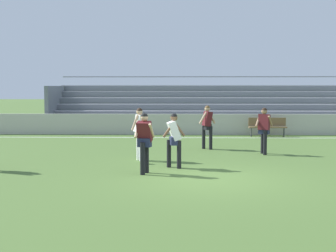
{
  "coord_description": "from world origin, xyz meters",
  "views": [
    {
      "loc": [
        -0.65,
        -12.53,
        2.39
      ],
      "look_at": [
        -1.1,
        4.55,
        1.01
      ],
      "focal_mm": 52.15,
      "sensor_mm": 36.0,
      "label": 1
    }
  ],
  "objects_px": {
    "soccer_ball": "(146,160)",
    "bench_near_wall_gap": "(267,125)",
    "player_dark_trailing_run": "(207,123)",
    "player_white_wide_right": "(140,129)",
    "player_white_challenging": "(174,136)",
    "player_dark_dropping_back": "(144,138)",
    "bleacher_stand": "(206,106)",
    "player_dark_pressing_high": "(264,127)"
  },
  "relations": [
    {
      "from": "player_dark_dropping_back",
      "to": "soccer_ball",
      "type": "relative_size",
      "value": 7.6
    },
    {
      "from": "player_white_wide_right",
      "to": "player_white_challenging",
      "type": "xyz_separation_m",
      "value": [
        1.13,
        -1.41,
        -0.07
      ]
    },
    {
      "from": "player_white_wide_right",
      "to": "player_dark_trailing_run",
      "type": "distance_m",
      "value": 3.77
    },
    {
      "from": "player_dark_dropping_back",
      "to": "soccer_ball",
      "type": "distance_m",
      "value": 1.92
    },
    {
      "from": "player_dark_pressing_high",
      "to": "player_dark_trailing_run",
      "type": "bearing_deg",
      "value": 144.7
    },
    {
      "from": "bleacher_stand",
      "to": "soccer_ball",
      "type": "bearing_deg",
      "value": -101.65
    },
    {
      "from": "bench_near_wall_gap",
      "to": "player_dark_dropping_back",
      "type": "relative_size",
      "value": 1.08
    },
    {
      "from": "player_dark_trailing_run",
      "to": "player_dark_dropping_back",
      "type": "relative_size",
      "value": 1.0
    },
    {
      "from": "player_white_wide_right",
      "to": "player_white_challenging",
      "type": "distance_m",
      "value": 1.81
    },
    {
      "from": "player_white_challenging",
      "to": "soccer_ball",
      "type": "distance_m",
      "value": 1.41
    },
    {
      "from": "bench_near_wall_gap",
      "to": "player_white_wide_right",
      "type": "relative_size",
      "value": 1.05
    },
    {
      "from": "bleacher_stand",
      "to": "bench_near_wall_gap",
      "type": "distance_m",
      "value": 4.63
    },
    {
      "from": "bleacher_stand",
      "to": "player_dark_pressing_high",
      "type": "xyz_separation_m",
      "value": [
        1.52,
        -9.89,
        -0.31
      ]
    },
    {
      "from": "player_dark_trailing_run",
      "to": "player_dark_pressing_high",
      "type": "bearing_deg",
      "value": -35.3
    },
    {
      "from": "bleacher_stand",
      "to": "player_dark_dropping_back",
      "type": "bearing_deg",
      "value": -99.88
    },
    {
      "from": "player_white_wide_right",
      "to": "soccer_ball",
      "type": "distance_m",
      "value": 1.19
    },
    {
      "from": "soccer_ball",
      "to": "player_dark_dropping_back",
      "type": "bearing_deg",
      "value": -86.78
    },
    {
      "from": "player_dark_dropping_back",
      "to": "bleacher_stand",
      "type": "bearing_deg",
      "value": 80.12
    },
    {
      "from": "bleacher_stand",
      "to": "player_white_challenging",
      "type": "bearing_deg",
      "value": -97.19
    },
    {
      "from": "player_white_wide_right",
      "to": "soccer_ball",
      "type": "bearing_deg",
      "value": -71.4
    },
    {
      "from": "player_white_wide_right",
      "to": "soccer_ball",
      "type": "height_order",
      "value": "player_white_wide_right"
    },
    {
      "from": "player_white_wide_right",
      "to": "player_dark_trailing_run",
      "type": "bearing_deg",
      "value": 51.49
    },
    {
      "from": "bleacher_stand",
      "to": "player_white_wide_right",
      "type": "distance_m",
      "value": 11.8
    },
    {
      "from": "bleacher_stand",
      "to": "player_white_challenging",
      "type": "height_order",
      "value": "bleacher_stand"
    },
    {
      "from": "player_dark_trailing_run",
      "to": "player_dark_dropping_back",
      "type": "bearing_deg",
      "value": -110.53
    },
    {
      "from": "bench_near_wall_gap",
      "to": "soccer_ball",
      "type": "bearing_deg",
      "value": -121.63
    },
    {
      "from": "soccer_ball",
      "to": "player_white_wide_right",
      "type": "bearing_deg",
      "value": 108.6
    },
    {
      "from": "bench_near_wall_gap",
      "to": "player_white_wide_right",
      "type": "distance_m",
      "value": 9.57
    },
    {
      "from": "player_dark_trailing_run",
      "to": "player_dark_pressing_high",
      "type": "xyz_separation_m",
      "value": [
        1.93,
        -1.37,
        -0.02
      ]
    },
    {
      "from": "player_white_challenging",
      "to": "player_dark_pressing_high",
      "type": "bearing_deg",
      "value": 43.62
    },
    {
      "from": "player_dark_trailing_run",
      "to": "player_dark_dropping_back",
      "type": "distance_m",
      "value": 5.73
    },
    {
      "from": "player_dark_pressing_high",
      "to": "soccer_ball",
      "type": "relative_size",
      "value": 7.5
    },
    {
      "from": "bench_near_wall_gap",
      "to": "player_dark_dropping_back",
      "type": "distance_m",
      "value": 11.48
    },
    {
      "from": "player_white_challenging",
      "to": "player_dark_dropping_back",
      "type": "relative_size",
      "value": 0.96
    },
    {
      "from": "bench_near_wall_gap",
      "to": "player_dark_trailing_run",
      "type": "xyz_separation_m",
      "value": [
        -3.16,
        -4.88,
        0.45
      ]
    },
    {
      "from": "bleacher_stand",
      "to": "player_dark_dropping_back",
      "type": "height_order",
      "value": "bleacher_stand"
    },
    {
      "from": "bench_near_wall_gap",
      "to": "player_dark_trailing_run",
      "type": "distance_m",
      "value": 5.83
    },
    {
      "from": "player_dark_trailing_run",
      "to": "bench_near_wall_gap",
      "type": "bearing_deg",
      "value": 57.08
    },
    {
      "from": "bench_near_wall_gap",
      "to": "soccer_ball",
      "type": "height_order",
      "value": "bench_near_wall_gap"
    },
    {
      "from": "bleacher_stand",
      "to": "soccer_ball",
      "type": "relative_size",
      "value": 77.32
    },
    {
      "from": "player_dark_dropping_back",
      "to": "player_white_challenging",
      "type": "bearing_deg",
      "value": 51.6
    },
    {
      "from": "soccer_ball",
      "to": "bench_near_wall_gap",
      "type": "bearing_deg",
      "value": 58.37
    }
  ]
}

